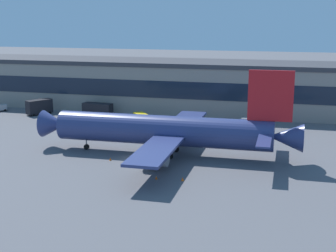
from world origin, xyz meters
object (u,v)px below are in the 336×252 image
traffic_cone_0 (110,159)px  traffic_cone_1 (182,179)px  fuel_truck (98,108)px  follow_me_car (251,121)px  airliner (167,131)px  traffic_cone_2 (156,178)px  catering_truck (40,106)px  baggage_tug (1,107)px  pushback_tractor (141,116)px

traffic_cone_0 → traffic_cone_1: 17.97m
fuel_truck → traffic_cone_1: bearing=-53.8°
fuel_truck → follow_me_car: 42.51m
airliner → follow_me_car: size_ratio=11.79×
traffic_cone_0 → follow_me_car: bearing=58.4°
traffic_cone_0 → traffic_cone_2: size_ratio=1.03×
traffic_cone_2 → traffic_cone_0: bearing=144.4°
catering_truck → follow_me_car: (58.66, 0.58, -1.20)m
baggage_tug → follow_me_car: 71.98m
baggage_tug → traffic_cone_2: (60.39, -46.62, -0.80)m
airliner → follow_me_car: bearing=66.5°
fuel_truck → traffic_cone_2: (30.83, -48.47, -1.60)m
airliner → baggage_tug: size_ratio=12.86×
fuel_truck → catering_truck: bearing=-168.9°
catering_truck → airliner: bearing=-34.1°
baggage_tug → pushback_tractor: bearing=-1.6°
follow_me_car → traffic_cone_1: 46.17m
follow_me_car → traffic_cone_2: follow_me_car is taller
baggage_tug → traffic_cone_1: (64.90, -46.38, -0.76)m
pushback_tractor → fuel_truck: size_ratio=0.62×
baggage_tug → fuel_truck: bearing=3.6°
catering_truck → follow_me_car: bearing=0.6°
traffic_cone_2 → catering_truck: bearing=136.1°
catering_truck → traffic_cone_1: bearing=-41.1°
traffic_cone_2 → airliner: bearing=97.7°
baggage_tug → traffic_cone_1: size_ratio=6.43×
airliner → traffic_cone_1: airliner is taller
airliner → pushback_tractor: bearing=116.7°
airliner → traffic_cone_2: (1.98, -14.71, -4.71)m
fuel_truck → follow_me_car: bearing=-3.5°
catering_truck → fuel_truck: bearing=11.1°
traffic_cone_1 → baggage_tug: bearing=144.5°
traffic_cone_0 → airliner: bearing=33.9°
pushback_tractor → fuel_truck: (-13.37, 3.03, 0.83)m
traffic_cone_1 → catering_truck: bearing=138.9°
follow_me_car → traffic_cone_1: (-7.08, -45.62, -0.77)m
catering_truck → traffic_cone_0: bearing=-46.2°
airliner → pushback_tractor: airliner is taller
follow_me_car → traffic_cone_0: follow_me_car is taller
fuel_truck → follow_me_car: (42.42, -2.61, -0.79)m
baggage_tug → traffic_cone_2: size_ratio=7.34×
catering_truck → baggage_tug: catering_truck is taller
traffic_cone_2 → follow_me_car: bearing=75.8°
baggage_tug → traffic_cone_2: bearing=-37.7°
baggage_tug → traffic_cone_0: (48.82, -38.34, -0.80)m
pushback_tractor → catering_truck: bearing=-179.7°
catering_truck → fuel_truck: 16.55m
baggage_tug → traffic_cone_2: baggage_tug is taller
catering_truck → traffic_cone_2: (47.06, -45.28, -2.01)m
traffic_cone_0 → traffic_cone_1: size_ratio=0.90×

